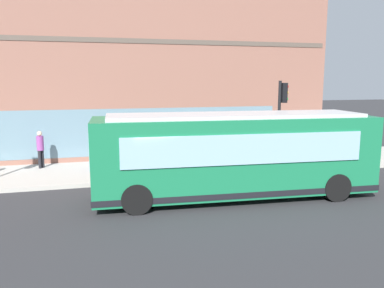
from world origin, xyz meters
The scene contains 9 objects.
ground centered at (0.00, 0.00, 0.00)m, with size 120.00×120.00×0.00m, color #2D2D30.
sidewalk_curb centered at (4.83, 0.00, 0.07)m, with size 4.46×40.00×0.15m, color #B2ADA3.
building_corner centered at (10.14, 0.00, 5.61)m, with size 6.21×21.22×11.23m.
city_bus_nearside centered at (-0.07, -2.46, 1.55)m, with size 3.12×10.17×3.07m.
traffic_light_near_corner centered at (3.22, -5.99, 2.98)m, with size 0.32×0.49×4.06m.
fire_hydrant centered at (4.68, 0.98, 0.51)m, with size 0.35×0.35×0.74m.
pedestrian_near_building_entrance centered at (6.09, 4.84, 1.16)m, with size 0.32×0.32×1.75m.
pedestrian_walking_along_curb centered at (5.08, -7.52, 1.14)m, with size 0.32×0.32×1.71m.
newspaper_vending_box centered at (5.12, 2.25, 0.60)m, with size 0.44×0.43×0.90m.
Camera 1 is at (-12.93, 2.48, 4.24)m, focal length 36.23 mm.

